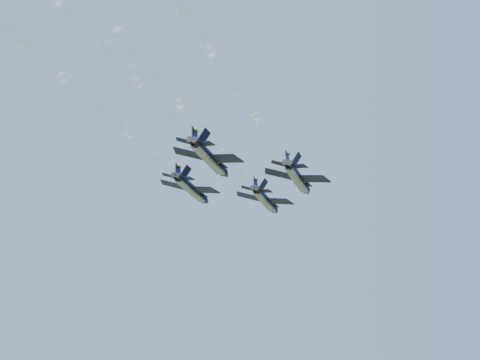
{
  "coord_description": "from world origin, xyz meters",
  "views": [
    {
      "loc": [
        -0.79,
        -109.71,
        74.51
      ],
      "look_at": [
        -1.2,
        -0.95,
        108.52
      ],
      "focal_mm": 45.0,
      "sensor_mm": 36.0,
      "label": 1
    }
  ],
  "objects_px": {
    "jet_slot": "(210,158)",
    "jet_left": "(192,189)",
    "jet_right": "(298,178)",
    "jet_lead": "(266,200)"
  },
  "relations": [
    {
      "from": "jet_slot",
      "to": "jet_right",
      "type": "bearing_deg",
      "value": 55.14
    },
    {
      "from": "jet_lead",
      "to": "jet_right",
      "type": "bearing_deg",
      "value": -50.96
    },
    {
      "from": "jet_lead",
      "to": "jet_slot",
      "type": "height_order",
      "value": "same"
    },
    {
      "from": "jet_slot",
      "to": "jet_left",
      "type": "bearing_deg",
      "value": 123.92
    },
    {
      "from": "jet_lead",
      "to": "jet_right",
      "type": "relative_size",
      "value": 1.0
    },
    {
      "from": "jet_lead",
      "to": "jet_left",
      "type": "relative_size",
      "value": 1.0
    },
    {
      "from": "jet_left",
      "to": "jet_lead",
      "type": "bearing_deg",
      "value": 49.23
    },
    {
      "from": "jet_left",
      "to": "jet_right",
      "type": "height_order",
      "value": "same"
    },
    {
      "from": "jet_lead",
      "to": "jet_left",
      "type": "height_order",
      "value": "same"
    },
    {
      "from": "jet_left",
      "to": "jet_right",
      "type": "distance_m",
      "value": 21.1
    }
  ]
}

